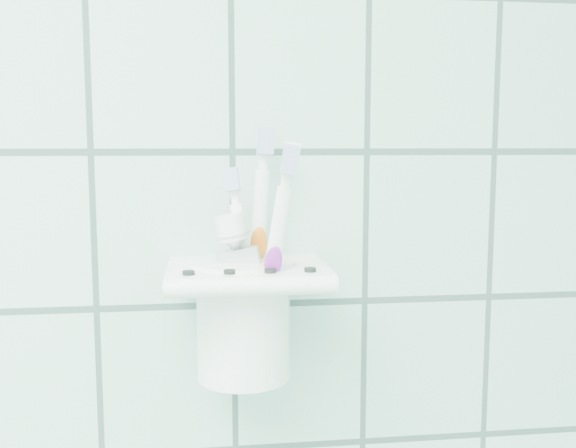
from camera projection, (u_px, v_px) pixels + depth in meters
The scene contains 6 objects.
holder_bracket at pixel (247, 275), 0.57m from camera, with size 0.14×0.11×0.04m.
cup at pixel (243, 315), 0.58m from camera, with size 0.09×0.09×0.11m.
toothbrush_pink at pixel (260, 270), 0.56m from camera, with size 0.03×0.04×0.18m.
toothbrush_blue at pixel (248, 246), 0.58m from camera, with size 0.03×0.03×0.22m.
toothbrush_orange at pixel (254, 256), 0.56m from camera, with size 0.04×0.05×0.21m.
toothpaste_tube at pixel (261, 280), 0.56m from camera, with size 0.06×0.04×0.15m.
Camera 1 is at (0.62, 0.59, 1.40)m, focal length 40.00 mm.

